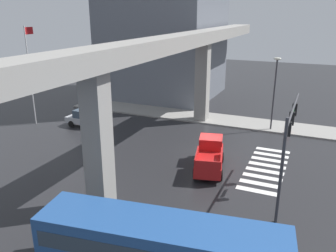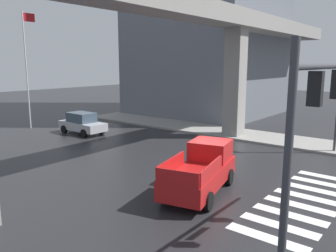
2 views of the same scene
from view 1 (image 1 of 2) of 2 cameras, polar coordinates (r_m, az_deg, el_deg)
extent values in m
plane|color=#232326|center=(28.36, 6.39, -5.28)|extent=(120.00, 120.00, 0.00)
cube|color=silver|center=(24.07, 14.49, -10.34)|extent=(0.55, 2.80, 0.01)
cube|color=silver|center=(25.03, 14.92, -9.20)|extent=(0.55, 2.80, 0.01)
cube|color=silver|center=(26.01, 15.32, -8.14)|extent=(0.55, 2.80, 0.01)
cube|color=silver|center=(27.00, 15.69, -7.16)|extent=(0.55, 2.80, 0.01)
cube|color=silver|center=(27.99, 16.04, -6.24)|extent=(0.55, 2.80, 0.01)
cube|color=silver|center=(29.00, 16.35, -5.39)|extent=(0.55, 2.80, 0.01)
cube|color=silver|center=(30.01, 16.65, -4.60)|extent=(0.55, 2.80, 0.01)
cube|color=silver|center=(31.02, 16.93, -3.86)|extent=(0.55, 2.80, 0.01)
cube|color=gray|center=(27.37, -0.43, 13.32)|extent=(55.41, 2.22, 1.20)
cube|color=gray|center=(20.27, -11.49, -2.76)|extent=(1.30, 1.30, 8.31)
cube|color=gray|center=(36.90, 5.69, 7.10)|extent=(1.30, 1.30, 8.31)
cube|color=gray|center=(38.23, 8.24, 1.09)|extent=(4.00, 36.00, 0.15)
cube|color=red|center=(26.14, 6.85, -5.57)|extent=(5.41, 3.06, 0.80)
cube|color=red|center=(27.15, 7.10, -2.69)|extent=(2.07, 2.10, 0.90)
cube|color=#3F5160|center=(27.59, 7.16, -2.35)|extent=(0.49, 1.65, 0.77)
cube|color=red|center=(24.86, 4.74, -5.03)|extent=(2.60, 0.73, 0.60)
cube|color=red|center=(24.79, 8.78, -5.27)|extent=(2.60, 0.73, 0.60)
cube|color=red|center=(23.57, 6.55, -6.46)|extent=(0.51, 1.72, 0.60)
cylinder|color=black|center=(27.79, 5.15, -4.90)|extent=(0.80, 0.45, 0.76)
cylinder|color=black|center=(27.73, 8.89, -5.11)|extent=(0.80, 0.45, 0.76)
cylinder|color=black|center=(24.93, 4.51, -7.74)|extent=(0.80, 0.45, 0.76)
cylinder|color=black|center=(24.85, 8.69, -7.99)|extent=(0.80, 0.45, 0.76)
cube|color=#234C8C|center=(15.73, -1.23, -19.72)|extent=(4.02, 11.05, 2.70)
cube|color=#2D3D4C|center=(15.44, -1.25, -18.35)|extent=(3.98, 10.52, 0.76)
cylinder|color=black|center=(18.22, -9.51, -18.51)|extent=(0.48, 1.00, 0.96)
cube|color=#A8AAAF|center=(36.62, -13.26, 0.93)|extent=(1.81, 4.32, 0.64)
cube|color=#384756|center=(36.48, -13.46, 1.99)|extent=(1.52, 2.25, 0.76)
cylinder|color=black|center=(36.61, -10.75, 0.57)|extent=(0.25, 0.64, 0.64)
cylinder|color=black|center=(35.29, -12.33, -0.22)|extent=(0.25, 0.64, 0.64)
cylinder|color=black|center=(38.16, -14.04, 1.07)|extent=(0.25, 0.64, 0.64)
cylinder|color=black|center=(36.89, -15.68, 0.33)|extent=(0.25, 0.64, 0.64)
cylinder|color=#38383D|center=(19.71, 18.20, -7.31)|extent=(0.18, 0.18, 6.20)
cylinder|color=#38383D|center=(22.93, 20.00, 2.77)|extent=(8.60, 0.14, 0.14)
cube|color=black|center=(20.48, 19.24, -0.47)|extent=(0.24, 0.32, 0.84)
sphere|color=green|center=(20.56, 19.16, -1.15)|extent=(0.17, 0.17, 0.17)
cube|color=black|center=(22.58, 19.76, 1.19)|extent=(0.24, 0.32, 0.84)
sphere|color=green|center=(22.66, 19.69, 0.57)|extent=(0.17, 0.17, 0.17)
cube|color=black|center=(24.70, 20.18, 2.57)|extent=(0.24, 0.32, 0.84)
sphere|color=green|center=(24.77, 20.12, 1.99)|extent=(0.17, 0.17, 0.17)
cube|color=#19722D|center=(23.43, 19.96, 1.95)|extent=(1.10, 0.04, 0.28)
cylinder|color=#38383D|center=(35.17, 17.08, 4.72)|extent=(0.16, 0.16, 7.00)
ellipsoid|color=beige|center=(34.54, 17.64, 10.56)|extent=(0.44, 0.70, 0.24)
cylinder|color=red|center=(35.49, 19.25, -0.69)|extent=(0.24, 0.24, 0.70)
sphere|color=red|center=(35.37, 19.32, -0.09)|extent=(0.22, 0.22, 0.22)
cylinder|color=silver|center=(38.10, -21.80, 7.56)|extent=(0.12, 0.12, 10.02)
cube|color=red|center=(38.00, -22.03, 14.40)|extent=(1.10, 0.04, 0.70)
camera|label=2|loc=(12.43, 26.57, -10.89)|focal=36.05mm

